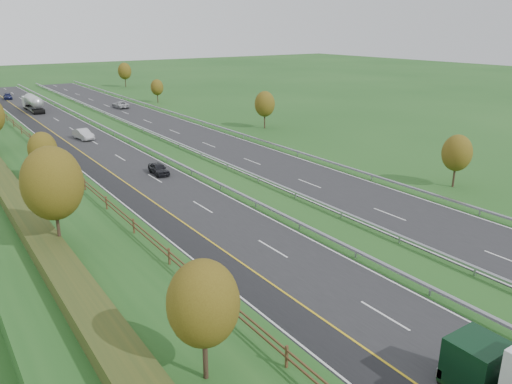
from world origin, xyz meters
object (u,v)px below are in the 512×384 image
car_dark_near (159,169)px  car_silver_mid (83,134)px  road_tanker (33,102)px  car_small_far (8,96)px  car_oncoming (120,105)px

car_dark_near → car_silver_mid: size_ratio=0.82×
road_tanker → car_small_far: road_tanker is taller
road_tanker → car_silver_mid: bearing=-88.9°
car_small_far → car_oncoming: car_oncoming is taller
car_dark_near → car_small_far: 83.06m
car_silver_mid → car_oncoming: bearing=52.3°
car_oncoming → car_silver_mid: bearing=58.2°
car_dark_near → car_small_far: bearing=95.4°
car_dark_near → car_oncoming: car_oncoming is taller
road_tanker → car_oncoming: road_tanker is taller
car_small_far → car_oncoming: bearing=-52.9°
car_dark_near → car_silver_mid: car_silver_mid is taller
car_silver_mid → car_small_far: car_silver_mid is taller
car_silver_mid → car_oncoming: (16.22, 28.10, -0.09)m
road_tanker → car_small_far: (-1.46, 23.19, -1.16)m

